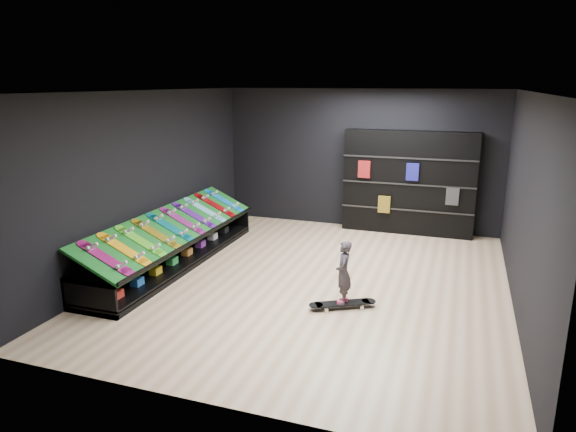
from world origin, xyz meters
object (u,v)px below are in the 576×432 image
(child, at_px, (343,284))
(back_shelving, at_px, (408,183))
(floor_skateboard, at_px, (343,305))
(display_rack, at_px, (175,250))

(child, bearing_deg, back_shelving, 164.45)
(floor_skateboard, height_order, child, child)
(back_shelving, height_order, child, back_shelving)
(floor_skateboard, bearing_deg, back_shelving, 55.18)
(back_shelving, relative_size, child, 4.94)
(display_rack, xyz_separation_m, back_shelving, (3.65, 3.32, 0.83))
(display_rack, bearing_deg, floor_skateboard, -14.88)
(back_shelving, relative_size, floor_skateboard, 2.76)
(back_shelving, bearing_deg, floor_skateboard, -95.62)
(display_rack, distance_m, floor_skateboard, 3.36)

